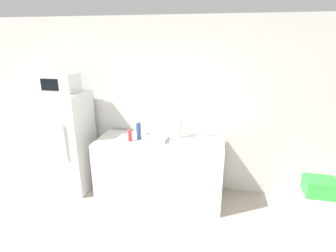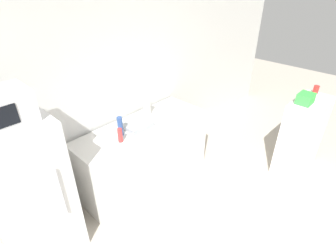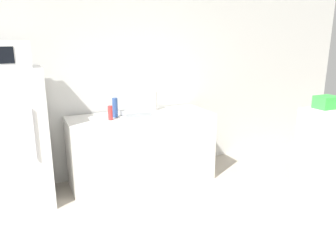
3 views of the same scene
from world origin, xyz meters
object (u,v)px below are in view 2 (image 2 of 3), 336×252
object	(u,v)px
refrigerator	(29,194)
bottle_tall	(120,126)
bottle_short	(120,135)
paper_towel_roll	(147,106)
basket	(305,99)
jar	(316,89)

from	to	relation	value
refrigerator	bottle_tall	size ratio (longest dim) A/B	6.44
bottle_short	paper_towel_roll	bearing A→B (deg)	21.94
refrigerator	basket	distance (m)	3.40
jar	refrigerator	bearing A→B (deg)	158.90
paper_towel_roll	basket	bearing A→B (deg)	-48.59
refrigerator	paper_towel_roll	xyz separation A→B (m)	(1.71, 0.19, 0.26)
bottle_short	paper_towel_roll	xyz separation A→B (m)	(0.66, 0.27, 0.05)
bottle_short	basket	bearing A→B (deg)	-32.48
bottle_tall	jar	bearing A→B (deg)	-30.34
bottle_short	paper_towel_roll	world-z (taller)	paper_towel_roll
bottle_tall	paper_towel_roll	distance (m)	0.59
bottle_tall	bottle_short	distance (m)	0.15
refrigerator	basket	bearing A→B (deg)	-24.00
bottle_short	jar	xyz separation A→B (m)	(2.49, -1.29, 0.18)
bottle_short	jar	size ratio (longest dim) A/B	1.55
jar	basket	bearing A→B (deg)	-178.75
basket	paper_towel_roll	bearing A→B (deg)	131.41
basket	jar	size ratio (longest dim) A/B	2.07
basket	bottle_short	bearing A→B (deg)	147.52
bottle_tall	jar	distance (m)	2.78
jar	paper_towel_roll	bearing A→B (deg)	139.67
bottle_tall	basket	xyz separation A→B (m)	(1.95, -1.41, 0.16)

